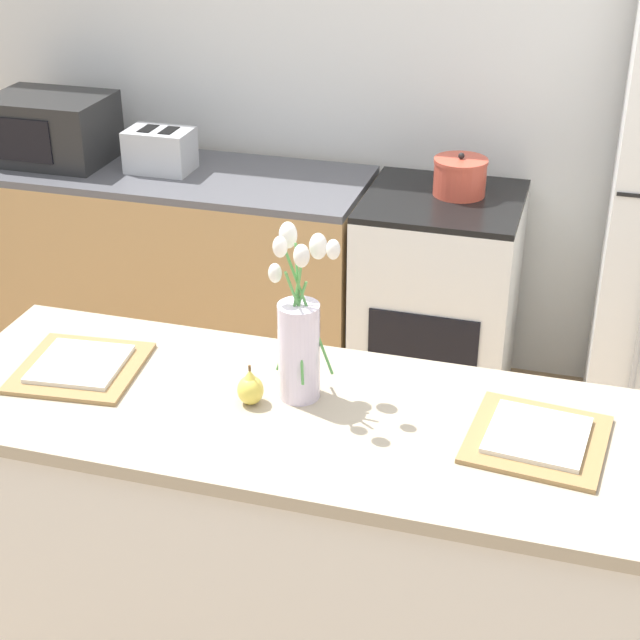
# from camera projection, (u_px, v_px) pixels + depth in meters

# --- Properties ---
(back_wall) EXTENTS (5.20, 0.08, 2.70)m
(back_wall) POSITION_uv_depth(u_px,v_px,m) (442.00, 56.00, 3.89)
(back_wall) COLOR silver
(back_wall) RESTS_ON ground_plane
(kitchen_island) EXTENTS (1.80, 0.66, 0.92)m
(kitchen_island) POSITION_uv_depth(u_px,v_px,m) (294.00, 556.00, 2.60)
(kitchen_island) COLOR silver
(kitchen_island) RESTS_ON ground_plane
(back_counter) EXTENTS (1.68, 0.60, 0.91)m
(back_counter) POSITION_uv_depth(u_px,v_px,m) (171.00, 270.00, 4.22)
(back_counter) COLOR tan
(back_counter) RESTS_ON ground_plane
(stove_range) EXTENTS (0.60, 0.61, 0.91)m
(stove_range) POSITION_uv_depth(u_px,v_px,m) (437.00, 304.00, 3.94)
(stove_range) COLOR silver
(stove_range) RESTS_ON ground_plane
(flower_vase) EXTENTS (0.17, 0.17, 0.44)m
(flower_vase) POSITION_uv_depth(u_px,v_px,m) (299.00, 335.00, 2.36)
(flower_vase) COLOR silver
(flower_vase) RESTS_ON kitchen_island
(pear_figurine) EXTENTS (0.07, 0.07, 0.11)m
(pear_figurine) POSITION_uv_depth(u_px,v_px,m) (251.00, 388.00, 2.39)
(pear_figurine) COLOR #E5CC4C
(pear_figurine) RESTS_ON kitchen_island
(plate_setting_left) EXTENTS (0.34, 0.34, 0.02)m
(plate_setting_left) POSITION_uv_depth(u_px,v_px,m) (80.00, 366.00, 2.55)
(plate_setting_left) COLOR olive
(plate_setting_left) RESTS_ON kitchen_island
(plate_setting_right) EXTENTS (0.34, 0.34, 0.02)m
(plate_setting_right) POSITION_uv_depth(u_px,v_px,m) (537.00, 438.00, 2.26)
(plate_setting_right) COLOR olive
(plate_setting_right) RESTS_ON kitchen_island
(toaster) EXTENTS (0.28, 0.18, 0.17)m
(toaster) POSITION_uv_depth(u_px,v_px,m) (160.00, 150.00, 3.97)
(toaster) COLOR #B7BABC
(toaster) RESTS_ON back_counter
(cooking_pot) EXTENTS (0.21, 0.21, 0.17)m
(cooking_pot) POSITION_uv_depth(u_px,v_px,m) (460.00, 177.00, 3.73)
(cooking_pot) COLOR #CC4C38
(cooking_pot) RESTS_ON stove_range
(microwave) EXTENTS (0.48, 0.37, 0.27)m
(microwave) POSITION_uv_depth(u_px,v_px,m) (51.00, 128.00, 4.07)
(microwave) COLOR black
(microwave) RESTS_ON back_counter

